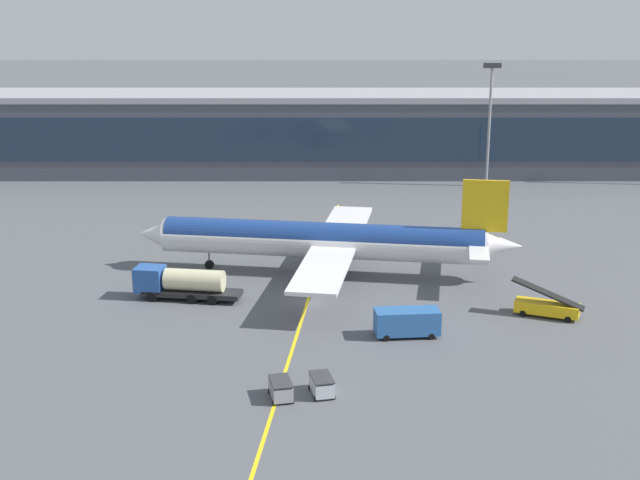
# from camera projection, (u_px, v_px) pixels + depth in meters

# --- Properties ---
(ground_plane) EXTENTS (700.00, 700.00, 0.00)m
(ground_plane) POSITION_uv_depth(u_px,v_px,m) (314.00, 302.00, 86.15)
(ground_plane) COLOR #515459
(apron_lead_in_line) EXTENTS (7.86, 79.67, 0.01)m
(apron_lead_in_line) POSITION_uv_depth(u_px,v_px,m) (313.00, 295.00, 88.07)
(apron_lead_in_line) COLOR yellow
(apron_lead_in_line) RESTS_ON ground_plane
(terminal_building) EXTENTS (189.86, 17.06, 13.78)m
(terminal_building) POSITION_uv_depth(u_px,v_px,m) (216.00, 132.00, 148.80)
(terminal_building) COLOR #424751
(terminal_building) RESTS_ON ground_plane
(main_airliner) EXTENTS (42.47, 33.97, 11.16)m
(main_airliner) POSITION_uv_depth(u_px,v_px,m) (328.00, 240.00, 93.56)
(main_airliner) COLOR white
(main_airliner) RESTS_ON ground_plane
(fuel_tanker) EXTENTS (11.05, 4.11, 3.25)m
(fuel_tanker) POSITION_uv_depth(u_px,v_px,m) (184.00, 282.00, 86.47)
(fuel_tanker) COLOR #232326
(fuel_tanker) RESTS_ON ground_plane
(belt_loader) EXTENTS (6.88, 4.05, 3.49)m
(belt_loader) POSITION_uv_depth(u_px,v_px,m) (551.00, 307.00, 81.82)
(belt_loader) COLOR yellow
(belt_loader) RESTS_ON ground_plane
(lavatory_truck) EXTENTS (5.98, 2.82, 2.50)m
(lavatory_truck) POSITION_uv_depth(u_px,v_px,m) (409.00, 321.00, 76.95)
(lavatory_truck) COLOR #285B9E
(lavatory_truck) RESTS_ON ground_plane
(baggage_cart_0) EXTENTS (2.11, 2.92, 1.48)m
(baggage_cart_0) POSITION_uv_depth(u_px,v_px,m) (284.00, 389.00, 65.15)
(baggage_cart_0) COLOR gray
(baggage_cart_0) RESTS_ON ground_plane
(baggage_cart_1) EXTENTS (2.11, 2.92, 1.48)m
(baggage_cart_1) POSITION_uv_depth(u_px,v_px,m) (325.00, 385.00, 65.81)
(baggage_cart_1) COLOR #B2B7BC
(baggage_cart_1) RESTS_ON ground_plane
(apron_light_mast_0) EXTENTS (2.80, 0.50, 19.65)m
(apron_light_mast_0) POSITION_uv_depth(u_px,v_px,m) (494.00, 114.00, 135.79)
(apron_light_mast_0) COLOR gray
(apron_light_mast_0) RESTS_ON ground_plane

